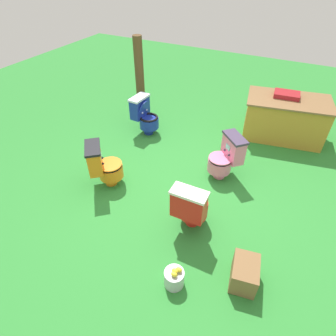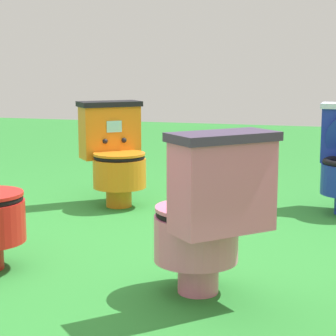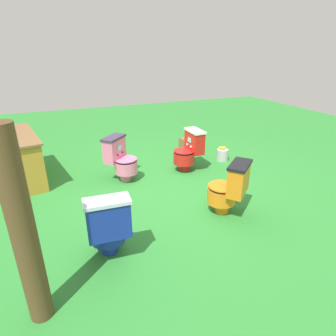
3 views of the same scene
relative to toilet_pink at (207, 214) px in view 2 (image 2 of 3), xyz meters
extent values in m
plane|color=#2D8433|center=(-0.53, -0.60, -0.37)|extent=(14.00, 14.00, 0.00)
cylinder|color=pink|center=(-0.05, -0.05, -0.30)|extent=(0.25, 0.25, 0.14)
cylinder|color=pink|center=(-0.06, -0.06, -0.13)|extent=(0.52, 0.52, 0.20)
torus|color=black|center=(-0.06, -0.06, -0.02)|extent=(0.50, 0.50, 0.04)
cylinder|color=#3F334C|center=(-0.06, -0.06, -0.07)|extent=(0.34, 0.34, 0.01)
cube|color=pink|center=(0.08, 0.08, 0.14)|extent=(0.43, 0.42, 0.37)
cube|color=#3F334C|center=(0.08, 0.08, 0.34)|extent=(0.46, 0.46, 0.04)
cube|color=#8CE0E5|center=(0.01, 0.01, 0.19)|extent=(0.08, 0.08, 0.08)
cylinder|color=pink|center=(-0.06, -0.06, 0.00)|extent=(0.51, 0.51, 0.02)
sphere|color=#3F334C|center=(0.05, -0.05, 0.09)|extent=(0.04, 0.04, 0.04)
sphere|color=#3F334C|center=(-0.05, 0.05, 0.09)|extent=(0.04, 0.04, 0.04)
cylinder|color=orange|center=(-1.50, -0.98, -0.30)|extent=(0.25, 0.25, 0.14)
cylinder|color=orange|center=(-1.49, -0.96, -0.13)|extent=(0.52, 0.52, 0.20)
torus|color=black|center=(-1.49, -0.96, -0.02)|extent=(0.50, 0.50, 0.04)
cylinder|color=black|center=(-1.49, -0.96, -0.07)|extent=(0.34, 0.34, 0.01)
cube|color=orange|center=(-1.64, -1.09, 0.14)|extent=(0.41, 0.44, 0.37)
cube|color=black|center=(-1.64, -1.09, 0.34)|extent=(0.44, 0.47, 0.04)
cube|color=#8CE0E5|center=(-1.56, -1.03, 0.19)|extent=(0.08, 0.09, 0.08)
cylinder|color=orange|center=(-1.49, -0.96, 0.00)|extent=(0.51, 0.51, 0.02)
sphere|color=black|center=(-1.60, -0.97, 0.09)|extent=(0.04, 0.04, 0.04)
sphere|color=black|center=(-1.51, -1.08, 0.09)|extent=(0.04, 0.04, 0.04)
camera|label=1|loc=(0.76, -3.45, 2.57)|focal=29.57mm
camera|label=2|loc=(2.49, 0.56, 0.63)|focal=66.48mm
camera|label=3|loc=(-4.23, 0.94, 1.64)|focal=30.20mm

